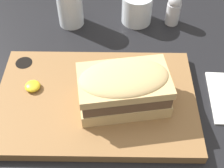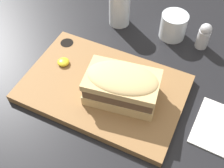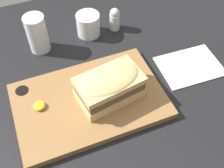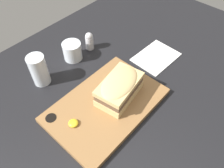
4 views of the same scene
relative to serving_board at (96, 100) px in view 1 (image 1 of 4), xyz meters
The scene contains 7 objects.
dining_table 5.90cm from the serving_board, 106.48° to the left, with size 168.70×90.90×2.00cm.
serving_board is the anchor object (origin of this frame).
sandwich 7.47cm from the serving_board, 11.72° to the right, with size 17.21×11.82×7.86cm.
mustard_dollop 12.41cm from the serving_board, behind, with size 2.99×2.99×1.19cm.
water_glass 26.12cm from the serving_board, 105.94° to the left, with size 6.03×6.03×11.61cm.
wine_glass 27.49cm from the serving_board, 71.35° to the left, with size 7.30×7.30×7.09cm.
salt_shaker 30.78cm from the serving_board, 55.45° to the left, with size 3.29×3.29×7.57cm.
Camera 1 is at (5.29, -41.98, 50.08)cm, focal length 50.00 mm.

